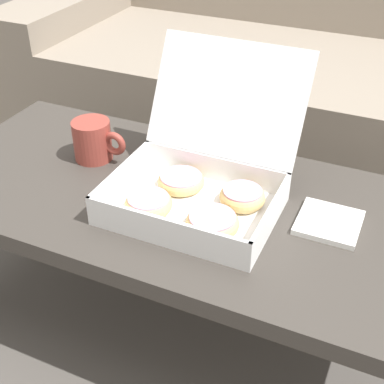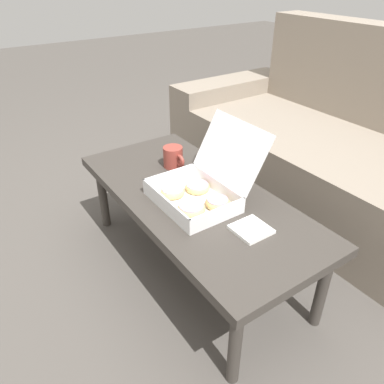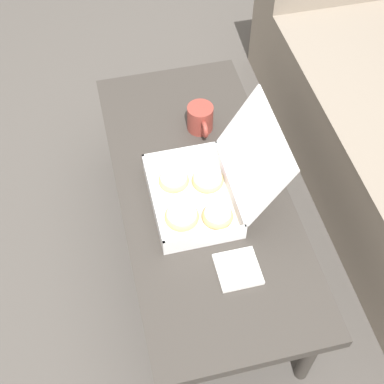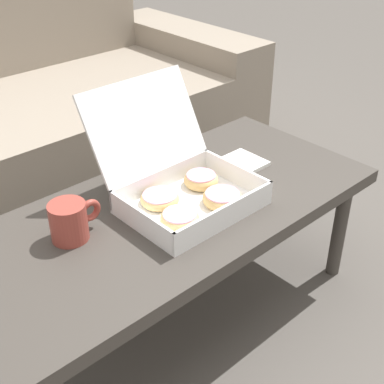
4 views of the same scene
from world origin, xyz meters
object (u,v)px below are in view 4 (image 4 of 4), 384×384
at_px(couch, 3,124).
at_px(pastry_box, 183,185).
at_px(coffee_table, 169,220).
at_px(coffee_mug, 70,221).

height_order(couch, pastry_box, couch).
relative_size(coffee_table, pastry_box, 3.13).
xyz_separation_m(couch, pastry_box, (0.05, -1.01, 0.15)).
height_order(couch, coffee_mug, couch).
bearing_deg(pastry_box, coffee_table, 174.73).
relative_size(couch, pastry_box, 5.46).
xyz_separation_m(couch, coffee_mug, (-0.26, -0.95, 0.14)).
height_order(pastry_box, coffee_mug, pastry_box).
bearing_deg(pastry_box, couch, 92.77).
relative_size(couch, coffee_table, 1.75).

